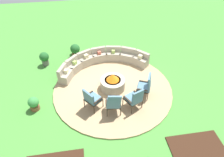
% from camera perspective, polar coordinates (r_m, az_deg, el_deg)
% --- Properties ---
extents(ground_plane, '(24.00, 24.00, 0.00)m').
position_cam_1_polar(ground_plane, '(9.21, 0.19, -2.93)').
color(ground_plane, '#478C38').
extents(patio_circle, '(5.31, 5.31, 0.06)m').
position_cam_1_polar(patio_circle, '(9.18, 0.19, -2.80)').
color(patio_circle, tan).
rests_on(patio_circle, ground_plane).
extents(mulch_bed_right, '(1.87, 1.59, 0.04)m').
position_cam_1_polar(mulch_bed_right, '(7.77, 23.63, -18.89)').
color(mulch_bed_right, '#382114').
rests_on(mulch_bed_right, ground_plane).
extents(fire_pit, '(1.10, 1.10, 0.77)m').
position_cam_1_polar(fire_pit, '(8.96, 0.20, -1.25)').
color(fire_pit, '#9E937F').
rests_on(fire_pit, patio_circle).
extents(curved_stone_bench, '(4.52, 2.05, 0.73)m').
position_cam_1_polar(curved_stone_bench, '(10.32, -2.99, 5.02)').
color(curved_stone_bench, '#9E937F').
rests_on(curved_stone_bench, patio_circle).
extents(lounge_chair_front_left, '(0.80, 0.84, 1.04)m').
position_cam_1_polar(lounge_chair_front_left, '(7.98, -5.77, -5.59)').
color(lounge_chair_front_left, '#2D2319').
rests_on(lounge_chair_front_left, patio_circle).
extents(lounge_chair_front_right, '(0.59, 0.54, 1.08)m').
position_cam_1_polar(lounge_chair_front_right, '(7.75, 0.41, -6.93)').
color(lounge_chair_front_right, '#2D2319').
rests_on(lounge_chair_front_right, patio_circle).
extents(lounge_chair_back_left, '(0.79, 0.81, 1.02)m').
position_cam_1_polar(lounge_chair_back_left, '(8.00, 6.34, -5.56)').
color(lounge_chair_back_left, '#2D2319').
rests_on(lounge_chair_back_left, patio_circle).
extents(lounge_chair_back_right, '(0.74, 0.77, 1.11)m').
position_cam_1_polar(lounge_chair_back_right, '(8.55, 9.47, -1.94)').
color(lounge_chair_back_right, '#2D2319').
rests_on(lounge_chair_back_right, patio_circle).
extents(potted_plant_0, '(0.43, 0.43, 0.62)m').
position_cam_1_polar(potted_plant_0, '(8.71, -21.19, -6.57)').
color(potted_plant_0, brown).
rests_on(potted_plant_0, ground_plane).
extents(potted_plant_2, '(0.51, 0.51, 0.76)m').
position_cam_1_polar(potted_plant_2, '(11.20, -10.33, 7.88)').
color(potted_plant_2, brown).
rests_on(potted_plant_2, ground_plane).
extents(potted_plant_3, '(0.48, 0.48, 0.74)m').
position_cam_1_polar(potted_plant_3, '(10.96, -18.52, 5.46)').
color(potted_plant_3, '#605B56').
rests_on(potted_plant_3, ground_plane).
extents(potted_plant_4, '(0.35, 0.35, 0.58)m').
position_cam_1_polar(potted_plant_4, '(11.51, -10.48, 8.31)').
color(potted_plant_4, brown).
rests_on(potted_plant_4, ground_plane).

